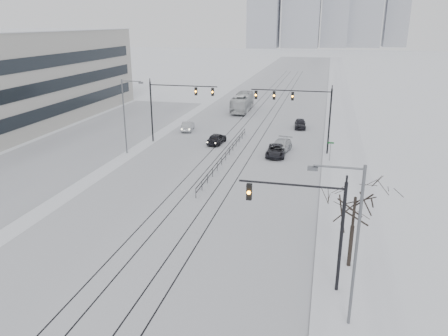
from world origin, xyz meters
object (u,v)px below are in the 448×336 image
box_truck (242,103)px  sedan_sb_outer (188,126)px  sedan_nb_far (300,124)px  traffic_mast_near (314,220)px  sedan_sb_inner (217,139)px  bare_tree (355,205)px  sedan_nb_right (280,146)px  sedan_nb_front (276,151)px

box_truck → sedan_sb_outer: bearing=71.8°
sedan_nb_far → box_truck: box_truck is taller
traffic_mast_near → box_truck: bearing=105.3°
sedan_sb_inner → sedan_nb_far: (10.11, 11.57, -0.02)m
traffic_mast_near → sedan_sb_inner: traffic_mast_near is taller
bare_tree → sedan_sb_inner: size_ratio=1.44×
sedan_nb_far → traffic_mast_near: bearing=-89.8°
sedan_sb_inner → sedan_nb_far: 15.37m
sedan_nb_far → box_truck: bearing=130.4°
sedan_nb_right → sedan_nb_far: sedan_nb_right is taller
bare_tree → sedan_sb_outer: (-21.96, 33.82, -3.80)m
traffic_mast_near → sedan_nb_front: size_ratio=1.46×
sedan_sb_outer → traffic_mast_near: bearing=109.1°
sedan_sb_outer → box_truck: bearing=-115.5°
traffic_mast_near → sedan_nb_far: traffic_mast_near is taller
sedan_nb_front → sedan_nb_far: 15.37m
bare_tree → sedan_nb_front: (-7.67, 24.00, -3.82)m
sedan_sb_inner → sedan_sb_outer: sedan_sb_inner is taller
sedan_sb_outer → sedan_nb_right: sedan_nb_right is taller
bare_tree → sedan_nb_right: bearing=106.0°
sedan_nb_front → box_truck: 28.06m
traffic_mast_near → sedan_nb_front: (-5.25, 27.00, -3.90)m
bare_tree → sedan_nb_right: 27.02m
traffic_mast_near → sedan_sb_outer: bearing=118.0°
bare_tree → box_truck: bearing=108.6°
sedan_nb_far → bare_tree: bearing=-85.9°
bare_tree → box_truck: size_ratio=0.55×
sedan_sb_outer → sedan_nb_front: sedan_sb_outer is taller
traffic_mast_near → sedan_nb_right: 29.40m
sedan_nb_front → traffic_mast_near: bearing=-79.7°
bare_tree → sedan_sb_inner: (-15.98, 27.69, -3.77)m
traffic_mast_near → sedan_nb_right: traffic_mast_near is taller
sedan_nb_far → box_truck: 15.80m
sedan_nb_front → box_truck: (-9.33, 26.45, 0.87)m
bare_tree → sedan_nb_far: 39.87m
bare_tree → box_truck: bare_tree is taller
sedan_nb_front → box_truck: size_ratio=0.43×
bare_tree → box_truck: (-16.99, 50.45, -2.95)m
sedan_sb_inner → sedan_nb_front: size_ratio=0.88×
traffic_mast_near → bare_tree: (2.41, 3.00, -0.07)m
sedan_sb_outer → sedan_nb_right: bearing=142.1°
sedan_nb_right → bare_tree: bearing=-65.1°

